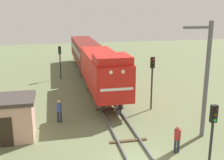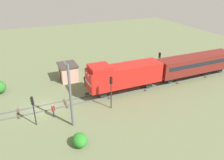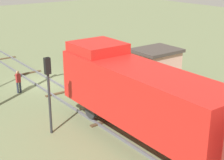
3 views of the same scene
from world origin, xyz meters
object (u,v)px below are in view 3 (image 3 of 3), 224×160
at_px(worker_near_track, 18,80).
at_px(relay_hut, 156,65).
at_px(locomotive, 137,92).
at_px(traffic_signal_mid, 48,82).
at_px(worker_by_signal, 140,84).

bearing_deg(worker_near_track, relay_hut, 163.02).
xyz_separation_m(locomotive, worker_near_track, (2.40, -10.63, -1.78)).
distance_m(traffic_signal_mid, relay_hut, 11.43).
distance_m(locomotive, relay_hut, 9.99).
bearing_deg(relay_hut, worker_by_signal, 29.20).
bearing_deg(locomotive, worker_by_signal, -132.35).
bearing_deg(worker_by_signal, traffic_signal_mid, -91.68).
xyz_separation_m(locomotive, worker_by_signal, (-4.20, -4.61, -1.78)).
distance_m(locomotive, worker_near_track, 11.04).
bearing_deg(worker_near_track, locomotive, 108.63).
height_order(worker_near_track, relay_hut, relay_hut).
xyz_separation_m(worker_by_signal, relay_hut, (-3.30, -1.84, 0.40)).
bearing_deg(relay_hut, worker_near_track, -22.90).
distance_m(locomotive, traffic_signal_mid, 4.86).
bearing_deg(worker_by_signal, worker_near_track, -142.71).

